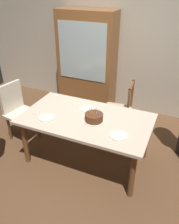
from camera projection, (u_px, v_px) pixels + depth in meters
The scene contains 12 objects.
ground at pixel (86, 159), 3.48m from camera, with size 6.40×6.40×0.00m, color brown.
back_wall at pixel (127, 44), 4.29m from camera, with size 6.40×0.10×2.60m, color beige.
dining_table at pixel (86, 123), 3.15m from camera, with size 1.75×0.99×0.73m.
birthday_cake at pixel (94, 118), 3.01m from camera, with size 0.28×0.28×0.18m.
plate_near_celebrant at pixel (47, 118), 3.10m from camera, with size 0.22×0.22×0.01m, color silver.
plate_far_side at pixel (87, 109), 3.32m from camera, with size 0.22×0.22×0.01m, color silver.
plate_near_guest at pixel (118, 135), 2.75m from camera, with size 0.22×0.22×0.01m, color silver.
fork_near_celebrant at pixel (37, 115), 3.17m from camera, with size 0.18×0.02×0.01m, color silver.
fork_far_side at pixel (77, 106), 3.38m from camera, with size 0.18×0.02×0.01m, color silver.
chair_spindle_back at pixel (119, 111), 3.82m from camera, with size 0.48×0.48×0.95m.
chair_upholstered at pixel (18, 109), 3.73m from camera, with size 0.51×0.51×0.95m.
china_cabinet at pixel (87, 62), 4.47m from camera, with size 1.10×0.45×1.90m.
Camera 1 is at (1.11, -2.41, 2.37)m, focal length 36.94 mm.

